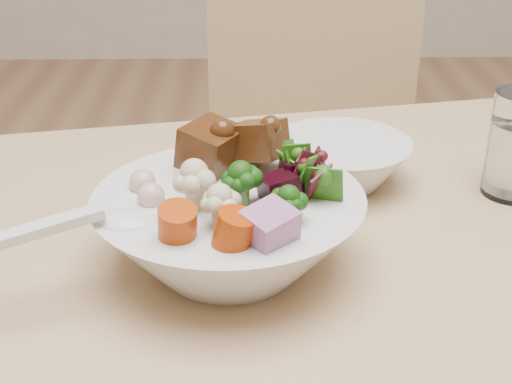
% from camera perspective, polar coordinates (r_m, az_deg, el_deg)
% --- Properties ---
extents(chair_far, '(0.39, 0.39, 0.84)m').
position_cam_1_polar(chair_far, '(1.30, 4.73, 1.57)').
color(chair_far, tan).
rests_on(chair_far, ground).
extents(food_bowl, '(0.25, 0.25, 0.13)m').
position_cam_1_polar(food_bowl, '(0.66, -2.00, -2.63)').
color(food_bowl, silver).
rests_on(food_bowl, dining_table).
extents(soup_spoon, '(0.15, 0.07, 0.03)m').
position_cam_1_polar(soup_spoon, '(0.61, -11.93, -2.51)').
color(soup_spoon, silver).
rests_on(soup_spoon, food_bowl).
extents(side_bowl, '(0.16, 0.16, 0.05)m').
position_cam_1_polar(side_bowl, '(0.83, 6.84, 2.35)').
color(side_bowl, silver).
rests_on(side_bowl, dining_table).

